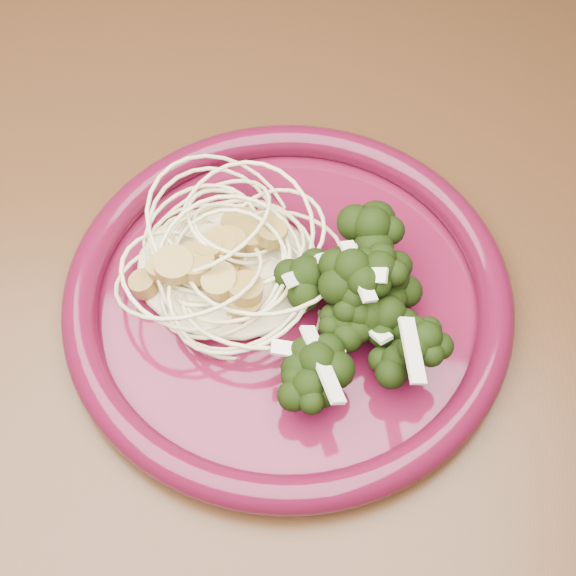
% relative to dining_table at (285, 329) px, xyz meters
% --- Properties ---
extents(dining_table, '(1.20, 0.80, 0.75)m').
position_rel_dining_table_xyz_m(dining_table, '(0.00, 0.00, 0.00)').
color(dining_table, '#472814').
rests_on(dining_table, ground).
extents(dinner_plate, '(0.37, 0.37, 0.03)m').
position_rel_dining_table_xyz_m(dinner_plate, '(0.01, -0.04, 0.11)').
color(dinner_plate, '#4F0B21').
rests_on(dinner_plate, dining_table).
extents(spaghetti_pile, '(0.15, 0.14, 0.03)m').
position_rel_dining_table_xyz_m(spaghetti_pile, '(-0.03, -0.02, 0.12)').
color(spaghetti_pile, beige).
rests_on(spaghetti_pile, dinner_plate).
extents(scallop_cluster, '(0.15, 0.15, 0.04)m').
position_rel_dining_table_xyz_m(scallop_cluster, '(-0.03, -0.02, 0.16)').
color(scallop_cluster, '#A28139').
rests_on(scallop_cluster, spaghetti_pile).
extents(broccoli_pile, '(0.13, 0.18, 0.05)m').
position_rel_dining_table_xyz_m(broccoli_pile, '(0.07, -0.05, 0.13)').
color(broccoli_pile, black).
rests_on(broccoli_pile, dinner_plate).
extents(onion_garnish, '(0.09, 0.11, 0.05)m').
position_rel_dining_table_xyz_m(onion_garnish, '(0.07, -0.05, 0.17)').
color(onion_garnish, silver).
rests_on(onion_garnish, broccoli_pile).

